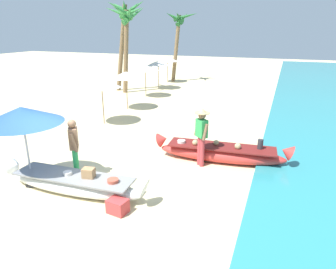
{
  "coord_description": "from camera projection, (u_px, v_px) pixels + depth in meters",
  "views": [
    {
      "loc": [
        4.4,
        -5.89,
        3.93
      ],
      "look_at": [
        1.27,
        2.31,
        0.9
      ],
      "focal_mm": 32.82,
      "sensor_mm": 36.0,
      "label": 1
    }
  ],
  "objects": [
    {
      "name": "patio_umbrella_large",
      "position": [
        22.0,
        115.0,
        7.54
      ],
      "size": [
        2.0,
        2.0,
        2.13
      ],
      "color": "#B7B7BC",
      "rests_on": "ground"
    },
    {
      "name": "ground_plane",
      "position": [
        91.0,
        189.0,
        7.97
      ],
      "size": [
        80.0,
        80.0,
        0.0
      ],
      "primitive_type": "plane",
      "color": "beige"
    },
    {
      "name": "palm_tree_leaning_seaward",
      "position": [
        124.0,
        20.0,
        19.08
      ],
      "size": [
        2.79,
        2.37,
        5.7
      ],
      "color": "brown",
      "rests_on": "ground"
    },
    {
      "name": "parasol_row_0",
      "position": [
        102.0,
        84.0,
        12.89
      ],
      "size": [
        1.6,
        1.6,
        1.91
      ],
      "color": "#8E6B47",
      "rests_on": "ground"
    },
    {
      "name": "boat_red_midground",
      "position": [
        221.0,
        153.0,
        9.52
      ],
      "size": [
        4.22,
        1.09,
        0.81
      ],
      "color": "red",
      "rests_on": "ground"
    },
    {
      "name": "palm_tree_mid_cluster",
      "position": [
        179.0,
        26.0,
        22.71
      ],
      "size": [
        2.67,
        2.51,
        5.2
      ],
      "color": "brown",
      "rests_on": "ground"
    },
    {
      "name": "person_tourist_customer",
      "position": [
        74.0,
        146.0,
        8.25
      ],
      "size": [
        0.47,
        0.56,
        1.68
      ],
      "color": "green",
      "rests_on": "ground"
    },
    {
      "name": "parasol_row_2",
      "position": [
        145.0,
        68.0,
        18.14
      ],
      "size": [
        1.6,
        1.6,
        1.91
      ],
      "color": "#8E6B47",
      "rests_on": "ground"
    },
    {
      "name": "cooler_box",
      "position": [
        118.0,
        206.0,
        6.89
      ],
      "size": [
        0.48,
        0.4,
        0.33
      ],
      "primitive_type": "cube",
      "rotation": [
        0.0,
        0.0,
        -0.15
      ],
      "color": "#C63838",
      "rests_on": "ground"
    },
    {
      "name": "person_vendor_hatted",
      "position": [
        201.0,
        133.0,
        9.01
      ],
      "size": [
        0.53,
        0.51,
        1.78
      ],
      "color": "#B2383D",
      "rests_on": "ground"
    },
    {
      "name": "parasol_row_4",
      "position": [
        168.0,
        59.0,
        23.21
      ],
      "size": [
        1.6,
        1.6,
        1.91
      ],
      "color": "#8E6B47",
      "rests_on": "ground"
    },
    {
      "name": "boat_white_foreground",
      "position": [
        74.0,
        183.0,
        7.7
      ],
      "size": [
        4.03,
        0.94,
        0.77
      ],
      "color": "white",
      "rests_on": "ground"
    },
    {
      "name": "palm_tree_tall_inland",
      "position": [
        127.0,
        21.0,
        18.51
      ],
      "size": [
        2.45,
        2.81,
        5.33
      ],
      "color": "brown",
      "rests_on": "ground"
    },
    {
      "name": "parasol_row_3",
      "position": [
        158.0,
        63.0,
        20.57
      ],
      "size": [
        1.6,
        1.6,
        1.91
      ],
      "color": "#8E6B47",
      "rests_on": "ground"
    },
    {
      "name": "parasol_row_1",
      "position": [
        126.0,
        75.0,
        15.3
      ],
      "size": [
        1.6,
        1.6,
        1.91
      ],
      "color": "#8E6B47",
      "rests_on": "ground"
    }
  ]
}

